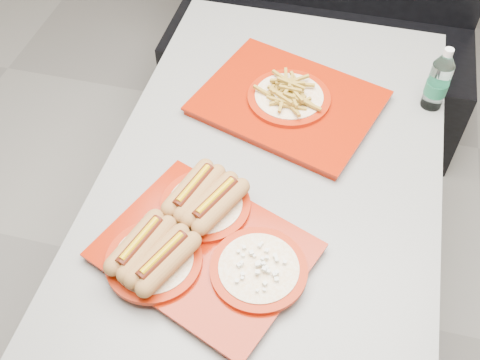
% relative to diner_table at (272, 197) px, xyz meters
% --- Properties ---
extents(ground, '(6.00, 6.00, 0.00)m').
position_rel_diner_table_xyz_m(ground, '(0.00, 0.00, -0.58)').
color(ground, gray).
rests_on(ground, ground).
extents(diner_table, '(0.92, 1.42, 0.75)m').
position_rel_diner_table_xyz_m(diner_table, '(0.00, 0.00, 0.00)').
color(diner_table, black).
rests_on(diner_table, ground).
extents(booth_bench, '(1.30, 0.57, 1.35)m').
position_rel_diner_table_xyz_m(booth_bench, '(0.00, 1.09, -0.18)').
color(booth_bench, black).
rests_on(booth_bench, ground).
extents(tray_near, '(0.57, 0.51, 0.10)m').
position_rel_diner_table_xyz_m(tray_near, '(-0.12, -0.33, 0.20)').
color(tray_near, '#951804').
rests_on(tray_near, diner_table).
extents(tray_far, '(0.60, 0.53, 0.10)m').
position_rel_diner_table_xyz_m(tray_far, '(-0.00, 0.22, 0.19)').
color(tray_far, '#951804').
rests_on(tray_far, diner_table).
extents(water_bottle, '(0.06, 0.06, 0.20)m').
position_rel_diner_table_xyz_m(water_bottle, '(0.41, 0.33, 0.25)').
color(water_bottle, silver).
rests_on(water_bottle, diner_table).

